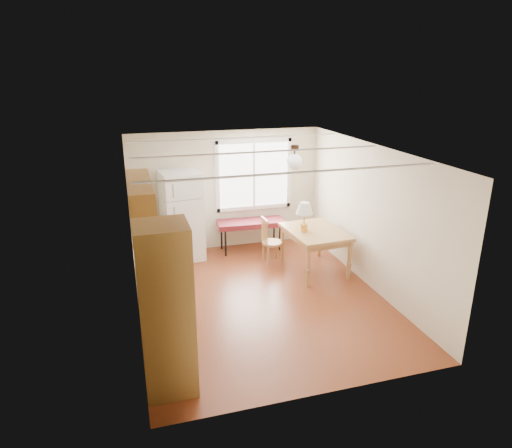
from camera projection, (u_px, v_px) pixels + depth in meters
name	position (u px, v px, depth m)	size (l,w,h in m)	color
room_shell	(261.00, 229.00, 7.31)	(4.60, 5.60, 2.62)	#562211
kitchen_run	(157.00, 282.00, 6.41)	(0.65, 3.40, 2.20)	brown
window_unit	(254.00, 175.00, 9.62)	(1.64, 0.05, 1.51)	white
pendant_light	(294.00, 161.00, 7.54)	(0.26, 0.26, 0.40)	black
refrigerator	(182.00, 216.00, 9.09)	(0.82, 0.82, 1.79)	white
bench	(251.00, 224.00, 9.59)	(1.44, 0.61, 0.65)	#58151D
dining_table	(315.00, 235.00, 8.56)	(1.05, 1.36, 0.81)	#9C6E3C
chair	(268.00, 238.00, 8.95)	(0.41, 0.41, 0.92)	#9C6E3C
table_lamp	(305.00, 210.00, 8.35)	(0.32, 0.32, 0.55)	gold
coffee_maker	(158.00, 281.00, 6.00)	(0.21, 0.27, 0.38)	black
kettle	(149.00, 265.00, 6.54)	(0.14, 0.14, 0.26)	red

